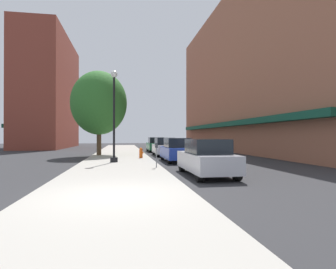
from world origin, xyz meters
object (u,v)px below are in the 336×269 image
(car_white, at_px, (164,147))
(tree_near, at_px, (99,103))
(fire_hydrant, at_px, (141,153))
(car_blue, at_px, (177,150))
(car_silver, at_px, (206,158))
(lamppost, at_px, (114,114))
(car_green, at_px, (156,145))
(parking_meter_near, at_px, (156,152))

(car_white, bearing_deg, tree_near, 179.44)
(fire_hydrant, xyz_separation_m, car_blue, (2.35, -2.26, 0.29))
(car_silver, bearing_deg, lamppost, 126.31)
(lamppost, distance_m, car_white, 8.23)
(car_white, bearing_deg, lamppost, -121.66)
(lamppost, height_order, fire_hydrant, lamppost)
(car_green, bearing_deg, parking_meter_near, -98.69)
(parking_meter_near, relative_size, car_green, 0.30)
(parking_meter_near, relative_size, tree_near, 0.18)
(tree_near, xyz_separation_m, car_blue, (5.80, -5.99, -3.90))
(car_blue, bearing_deg, car_white, 88.96)
(lamppost, xyz_separation_m, car_blue, (4.28, 0.80, -2.39))
(parking_meter_near, height_order, car_silver, car_silver)
(tree_near, distance_m, car_blue, 9.20)
(car_white, xyz_separation_m, car_green, (0.00, 6.67, 0.00))
(fire_hydrant, bearing_deg, lamppost, -122.30)
(fire_hydrant, xyz_separation_m, car_green, (2.35, 10.21, 0.29))
(car_blue, bearing_deg, lamppost, -170.45)
(lamppost, relative_size, fire_hydrant, 7.47)
(parking_meter_near, distance_m, car_blue, 4.69)
(tree_near, bearing_deg, parking_meter_near, -69.45)
(lamppost, bearing_deg, car_blue, 10.58)
(car_white, height_order, car_green, same)
(car_green, bearing_deg, car_silver, -92.04)
(car_silver, distance_m, car_blue, 6.87)
(car_silver, xyz_separation_m, car_blue, (0.00, 6.87, 0.00))
(lamppost, bearing_deg, tree_near, 102.56)
(tree_near, distance_m, car_white, 6.99)
(tree_near, height_order, car_silver, tree_near)
(parking_meter_near, xyz_separation_m, car_blue, (1.95, 4.27, -0.14))
(car_silver, relative_size, car_white, 1.00)
(fire_hydrant, distance_m, parking_meter_near, 6.56)
(lamppost, bearing_deg, fire_hydrant, 57.70)
(car_silver, xyz_separation_m, car_white, (0.00, 12.67, 0.00))
(tree_near, relative_size, car_silver, 1.72)
(tree_near, bearing_deg, fire_hydrant, -47.23)
(fire_hydrant, bearing_deg, car_white, 56.45)
(parking_meter_near, xyz_separation_m, car_white, (1.95, 10.07, -0.14))
(lamppost, xyz_separation_m, tree_near, (-1.51, 6.79, 1.51))
(tree_near, bearing_deg, car_green, 48.20)
(lamppost, bearing_deg, car_green, 72.12)
(car_green, bearing_deg, fire_hydrant, -104.99)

